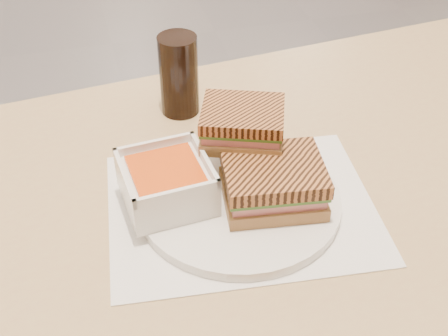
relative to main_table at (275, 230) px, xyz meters
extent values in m
cube|color=tan|center=(0.00, 0.00, 0.10)|extent=(1.27, 0.83, 0.03)
cylinder|color=tan|center=(0.51, 0.36, -0.28)|extent=(0.06, 0.06, 0.72)
cube|color=white|center=(-0.07, -0.05, 0.11)|extent=(0.39, 0.32, 0.00)
cylinder|color=white|center=(-0.08, -0.05, 0.12)|extent=(0.28, 0.28, 0.02)
cube|color=white|center=(-0.17, -0.03, 0.16)|extent=(0.13, 0.13, 0.05)
cube|color=#E1581B|center=(-0.17, -0.03, 0.18)|extent=(0.10, 0.10, 0.01)
cube|color=white|center=(-0.12, -0.02, 0.19)|extent=(0.02, 0.12, 0.01)
cube|color=white|center=(-0.23, -0.03, 0.19)|extent=(0.02, 0.12, 0.01)
cube|color=white|center=(-0.18, 0.03, 0.19)|extent=(0.12, 0.02, 0.01)
cube|color=white|center=(-0.17, -0.08, 0.19)|extent=(0.12, 0.02, 0.01)
cube|color=#A77C4C|center=(-0.03, -0.06, 0.14)|extent=(0.15, 0.13, 0.02)
cube|color=#D0747A|center=(-0.03, -0.06, 0.16)|extent=(0.14, 0.12, 0.01)
cube|color=#386B23|center=(-0.03, -0.06, 0.17)|extent=(0.14, 0.12, 0.01)
cube|color=#A66330|center=(-0.03, -0.06, 0.18)|extent=(0.15, 0.13, 0.02)
cube|color=#A77C4C|center=(-0.05, 0.02, 0.19)|extent=(0.14, 0.13, 0.02)
cube|color=#D0747A|center=(-0.05, 0.02, 0.20)|extent=(0.13, 0.12, 0.01)
cube|color=#386B23|center=(-0.05, 0.02, 0.21)|extent=(0.14, 0.12, 0.01)
cube|color=#A66330|center=(-0.05, 0.02, 0.22)|extent=(0.14, 0.13, 0.02)
cylinder|color=black|center=(-0.11, 0.21, 0.18)|extent=(0.06, 0.06, 0.14)
camera|label=1|loc=(-0.26, -0.64, 0.68)|focal=48.03mm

